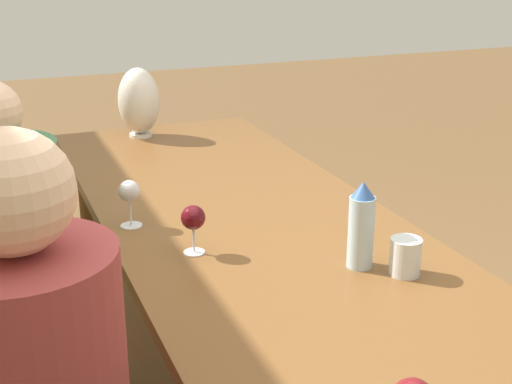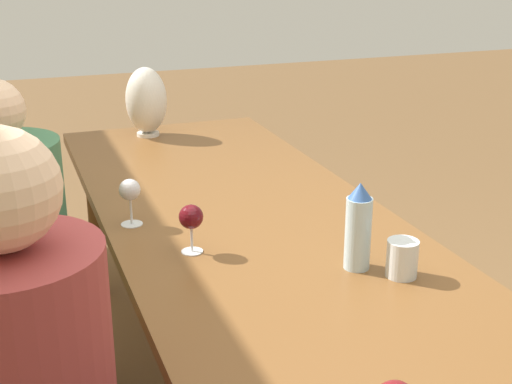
% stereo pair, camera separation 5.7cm
% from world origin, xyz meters
% --- Properties ---
extents(dining_table, '(3.00, 0.86, 0.74)m').
position_xyz_m(dining_table, '(0.00, 0.00, 0.68)').
color(dining_table, brown).
rests_on(dining_table, ground_plane).
extents(water_bottle, '(0.07, 0.07, 0.23)m').
position_xyz_m(water_bottle, '(-0.13, -0.14, 0.85)').
color(water_bottle, silver).
rests_on(water_bottle, dining_table).
extents(water_tumbler, '(0.08, 0.08, 0.10)m').
position_xyz_m(water_tumbler, '(-0.21, -0.22, 0.79)').
color(water_tumbler, silver).
rests_on(water_tumbler, dining_table).
extents(vase, '(0.17, 0.17, 0.29)m').
position_xyz_m(vase, '(1.34, 0.09, 0.89)').
color(vase, silver).
rests_on(vase, dining_table).
extents(wine_glass_1, '(0.06, 0.06, 0.14)m').
position_xyz_m(wine_glass_1, '(0.36, 0.35, 0.85)').
color(wine_glass_1, silver).
rests_on(wine_glass_1, dining_table).
extents(wine_glass_2, '(0.07, 0.07, 0.14)m').
position_xyz_m(wine_glass_2, '(0.11, 0.23, 0.84)').
color(wine_glass_2, silver).
rests_on(wine_glass_2, dining_table).
extents(person_far, '(0.37, 0.37, 1.16)m').
position_xyz_m(person_far, '(0.57, 0.68, 0.62)').
color(person_far, '#2D2D38').
rests_on(person_far, ground_plane).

